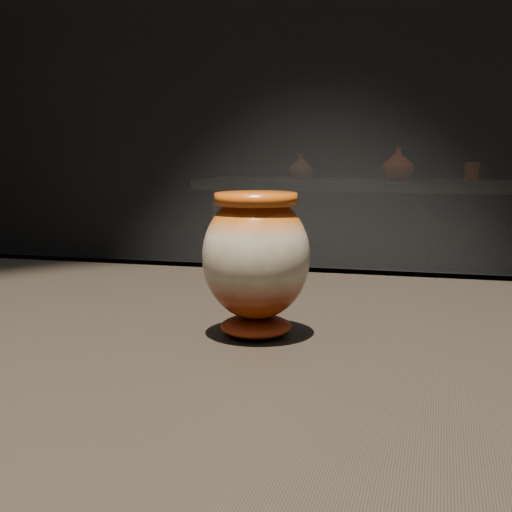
{
  "coord_description": "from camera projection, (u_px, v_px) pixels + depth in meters",
  "views": [
    {
      "loc": [
        0.34,
        -0.72,
        1.1
      ],
      "look_at": [
        0.15,
        0.01,
        0.99
      ],
      "focal_mm": 50.0,
      "sensor_mm": 36.0,
      "label": 1
    }
  ],
  "objects": [
    {
      "name": "back_shelf",
      "position": [
        372.0,
        226.0,
        4.12
      ],
      "size": [
        2.0,
        0.6,
        0.9
      ],
      "color": "black",
      "rests_on": "ground"
    },
    {
      "name": "back_vase_right",
      "position": [
        472.0,
        172.0,
        3.96
      ],
      "size": [
        0.08,
        0.08,
        0.1
      ],
      "primitive_type": "cylinder",
      "color": "#944215",
      "rests_on": "back_shelf"
    },
    {
      "name": "main_vase",
      "position": [
        256.0,
        259.0,
        0.76
      ],
      "size": [
        0.14,
        0.14,
        0.15
      ],
      "rotation": [
        0.0,
        0.0,
        0.2
      ],
      "color": "maroon",
      "rests_on": "display_plinth"
    },
    {
      "name": "back_vase_mid",
      "position": [
        398.0,
        164.0,
        4.04
      ],
      "size": [
        0.24,
        0.24,
        0.19
      ],
      "primitive_type": "imported",
      "rotation": [
        0.0,
        0.0,
        1.04
      ],
      "color": "maroon",
      "rests_on": "back_shelf"
    },
    {
      "name": "back_vase_left",
      "position": [
        301.0,
        167.0,
        4.13
      ],
      "size": [
        0.2,
        0.2,
        0.15
      ],
      "primitive_type": "imported",
      "rotation": [
        0.0,
        0.0,
        5.5
      ],
      "color": "#944215",
      "rests_on": "back_shelf"
    }
  ]
}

